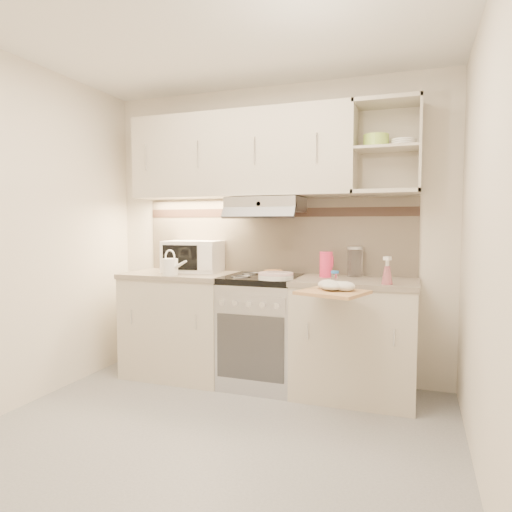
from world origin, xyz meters
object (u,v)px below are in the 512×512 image
at_px(electric_range, 262,330).
at_px(pink_pitcher, 326,264).
at_px(microwave, 194,256).
at_px(plate_stack, 276,276).
at_px(spray_bottle, 387,273).
at_px(glass_jar, 355,261).
at_px(cutting_board, 333,292).
at_px(watering_can, 171,266).

bearing_deg(electric_range, pink_pitcher, 9.38).
height_order(electric_range, microwave, microwave).
relative_size(plate_stack, spray_bottle, 1.29).
bearing_deg(plate_stack, spray_bottle, -1.63).
height_order(electric_range, pink_pitcher, pink_pitcher).
bearing_deg(glass_jar, cutting_board, -93.98).
relative_size(electric_range, cutting_board, 2.25).
xyz_separation_m(microwave, glass_jar, (1.40, 0.08, -0.02)).
height_order(plate_stack, spray_bottle, spray_bottle).
distance_m(spray_bottle, cutting_board, 0.47).
distance_m(microwave, watering_can, 0.35).
height_order(electric_range, watering_can, watering_can).
relative_size(watering_can, spray_bottle, 1.20).
relative_size(microwave, cutting_board, 1.28).
relative_size(microwave, glass_jar, 2.12).
height_order(electric_range, cutting_board, electric_range).
distance_m(watering_can, cutting_board, 1.42).
bearing_deg(spray_bottle, glass_jar, 145.93).
relative_size(electric_range, pink_pitcher, 4.40).
bearing_deg(glass_jar, pink_pitcher, -151.07).
height_order(plate_stack, glass_jar, glass_jar).
bearing_deg(electric_range, spray_bottle, -11.60).
height_order(microwave, watering_can, microwave).
distance_m(microwave, spray_bottle, 1.70).
bearing_deg(cutting_board, glass_jar, 103.58).
distance_m(plate_stack, cutting_board, 0.60).
xyz_separation_m(electric_range, microwave, (-0.68, 0.12, 0.59)).
bearing_deg(plate_stack, watering_can, -177.29).
bearing_deg(pink_pitcher, microwave, -176.68).
bearing_deg(glass_jar, plate_stack, -145.19).
bearing_deg(microwave, watering_can, -100.67).
bearing_deg(glass_jar, electric_range, -164.40).
xyz_separation_m(watering_can, glass_jar, (1.43, 0.42, 0.05)).
bearing_deg(electric_range, plate_stack, -46.64).
bearing_deg(spray_bottle, cutting_board, -113.92).
relative_size(microwave, watering_can, 2.05).
xyz_separation_m(plate_stack, pink_pitcher, (0.34, 0.26, 0.08)).
xyz_separation_m(plate_stack, glass_jar, (0.55, 0.38, 0.10)).
distance_m(microwave, cutting_board, 1.50).
distance_m(plate_stack, pink_pitcher, 0.43).
relative_size(plate_stack, pink_pitcher, 1.32).
relative_size(watering_can, cutting_board, 0.62).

